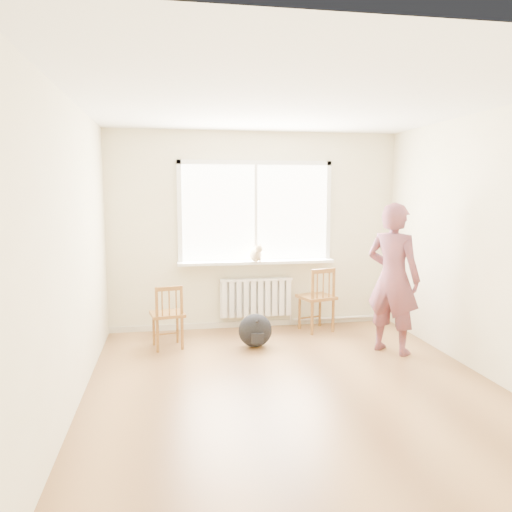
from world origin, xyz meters
name	(u,v)px	position (x,y,z in m)	size (l,w,h in m)	color
floor	(294,387)	(0.00, 0.00, 0.00)	(4.50, 4.50, 0.00)	#9A6C3F
ceiling	(297,102)	(0.00, 0.00, 2.70)	(4.50, 4.50, 0.00)	white
back_wall	(255,231)	(0.00, 2.25, 1.35)	(4.00, 0.01, 2.70)	beige
window	(255,208)	(0.00, 2.22, 1.66)	(2.12, 0.05, 1.42)	white
windowsill	(256,262)	(0.00, 2.14, 0.93)	(2.15, 0.22, 0.04)	white
radiator	(256,297)	(0.00, 2.16, 0.44)	(1.00, 0.12, 0.55)	white
heating_pipe	(341,318)	(1.25, 2.19, 0.08)	(0.04, 0.04, 1.40)	silver
baseboard	(255,323)	(0.00, 2.23, 0.04)	(4.00, 0.03, 0.08)	beige
chair_left	(168,316)	(-1.21, 1.43, 0.40)	(0.45, 0.43, 0.78)	#94612B
chair_right	(318,299)	(0.80, 1.84, 0.44)	(0.53, 0.51, 0.88)	#94612B
person	(393,278)	(1.40, 0.85, 0.88)	(0.64, 0.42, 1.77)	#B13C3B
cat	(256,254)	(-0.02, 2.05, 1.06)	(0.22, 0.39, 0.26)	beige
backpack	(255,330)	(-0.16, 1.31, 0.21)	(0.41, 0.31, 0.41)	black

